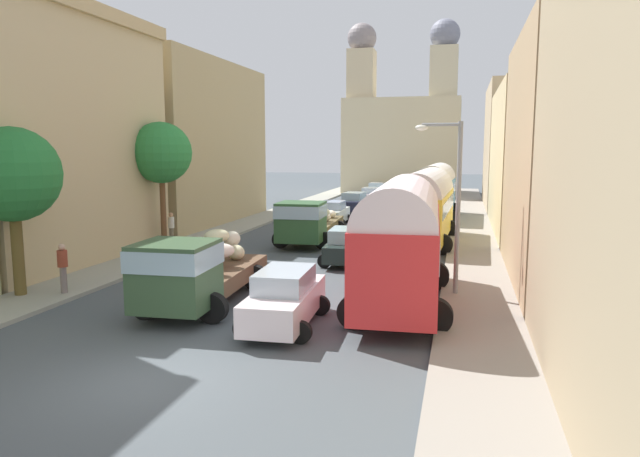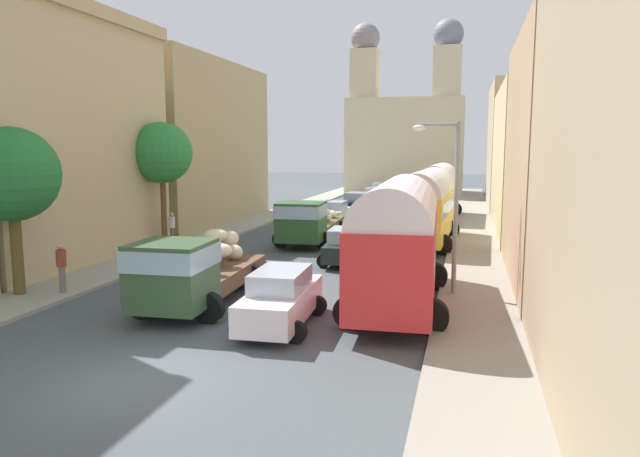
{
  "view_description": "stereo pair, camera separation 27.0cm",
  "coord_description": "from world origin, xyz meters",
  "px_view_note": "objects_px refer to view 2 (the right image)",
  "views": [
    {
      "loc": [
        6.62,
        -10.88,
        5.11
      ],
      "look_at": [
        0.0,
        16.02,
        1.23
      ],
      "focal_mm": 32.54,
      "sensor_mm": 36.0,
      "label": 1
    },
    {
      "loc": [
        6.88,
        -10.81,
        5.11
      ],
      "look_at": [
        0.0,
        16.02,
        1.23
      ],
      "focal_mm": 32.54,
      "sensor_mm": 36.0,
      "label": 2
    }
  ],
  "objects_px": {
    "car_3": "(380,190)",
    "car_5": "(346,246)",
    "cargo_truck_0": "(192,270)",
    "car_2": "(374,196)",
    "car_6": "(385,212)",
    "parked_bus_2": "(438,189)",
    "pedestrian_0": "(172,227)",
    "car_1": "(356,203)",
    "car_7": "(406,196)",
    "parked_bus_1": "(426,204)",
    "streetlamp_near": "(450,193)",
    "pedestrian_1": "(62,266)",
    "parked_bus_0": "(398,237)",
    "car_4": "(281,298)",
    "cargo_truck_1": "(308,221)",
    "car_0": "(334,213)"
  },
  "relations": [
    {
      "from": "parked_bus_0",
      "to": "parked_bus_1",
      "type": "height_order",
      "value": "parked_bus_0"
    },
    {
      "from": "car_2",
      "to": "car_5",
      "type": "bearing_deg",
      "value": -83.46
    },
    {
      "from": "car_3",
      "to": "streetlamp_near",
      "type": "height_order",
      "value": "streetlamp_near"
    },
    {
      "from": "parked_bus_0",
      "to": "car_7",
      "type": "height_order",
      "value": "parked_bus_0"
    },
    {
      "from": "car_2",
      "to": "pedestrian_0",
      "type": "bearing_deg",
      "value": -104.15
    },
    {
      "from": "parked_bus_2",
      "to": "car_7",
      "type": "xyz_separation_m",
      "value": [
        -3.3,
        10.46,
        -1.44
      ]
    },
    {
      "from": "parked_bus_1",
      "to": "car_0",
      "type": "height_order",
      "value": "parked_bus_1"
    },
    {
      "from": "car_5",
      "to": "car_7",
      "type": "height_order",
      "value": "car_5"
    },
    {
      "from": "parked_bus_1",
      "to": "streetlamp_near",
      "type": "bearing_deg",
      "value": -81.84
    },
    {
      "from": "cargo_truck_0",
      "to": "car_2",
      "type": "xyz_separation_m",
      "value": [
        0.02,
        36.11,
        -0.54
      ]
    },
    {
      "from": "cargo_truck_0",
      "to": "car_6",
      "type": "height_order",
      "value": "cargo_truck_0"
    },
    {
      "from": "car_1",
      "to": "car_7",
      "type": "height_order",
      "value": "car_1"
    },
    {
      "from": "car_1",
      "to": "streetlamp_near",
      "type": "xyz_separation_m",
      "value": [
        7.93,
        -24.83,
        2.78
      ]
    },
    {
      "from": "cargo_truck_0",
      "to": "pedestrian_1",
      "type": "bearing_deg",
      "value": 175.74
    },
    {
      "from": "parked_bus_1",
      "to": "car_5",
      "type": "relative_size",
      "value": 2.31
    },
    {
      "from": "parked_bus_2",
      "to": "car_5",
      "type": "relative_size",
      "value": 2.16
    },
    {
      "from": "parked_bus_1",
      "to": "car_0",
      "type": "bearing_deg",
      "value": 135.4
    },
    {
      "from": "cargo_truck_0",
      "to": "cargo_truck_1",
      "type": "height_order",
      "value": "cargo_truck_1"
    },
    {
      "from": "car_4",
      "to": "car_2",
      "type": "bearing_deg",
      "value": 95.02
    },
    {
      "from": "cargo_truck_1",
      "to": "pedestrian_0",
      "type": "bearing_deg",
      "value": -160.93
    },
    {
      "from": "car_3",
      "to": "car_5",
      "type": "height_order",
      "value": "car_5"
    },
    {
      "from": "parked_bus_2",
      "to": "pedestrian_0",
      "type": "xyz_separation_m",
      "value": [
        -12.72,
        -15.02,
        -1.15
      ]
    },
    {
      "from": "parked_bus_0",
      "to": "car_1",
      "type": "distance_m",
      "value": 27.32
    },
    {
      "from": "parked_bus_2",
      "to": "pedestrian_0",
      "type": "bearing_deg",
      "value": -130.25
    },
    {
      "from": "car_0",
      "to": "parked_bus_2",
      "type": "bearing_deg",
      "value": 37.05
    },
    {
      "from": "car_5",
      "to": "parked_bus_0",
      "type": "bearing_deg",
      "value": -64.87
    },
    {
      "from": "car_4",
      "to": "streetlamp_near",
      "type": "relative_size",
      "value": 0.73
    },
    {
      "from": "car_6",
      "to": "car_7",
      "type": "distance_m",
      "value": 13.47
    },
    {
      "from": "cargo_truck_0",
      "to": "car_5",
      "type": "xyz_separation_m",
      "value": [
        3.19,
        8.45,
        -0.5
      ]
    },
    {
      "from": "car_2",
      "to": "pedestrian_1",
      "type": "bearing_deg",
      "value": -98.19
    },
    {
      "from": "parked_bus_2",
      "to": "car_3",
      "type": "relative_size",
      "value": 2.24
    },
    {
      "from": "cargo_truck_0",
      "to": "car_2",
      "type": "relative_size",
      "value": 1.84
    },
    {
      "from": "parked_bus_0",
      "to": "car_0",
      "type": "bearing_deg",
      "value": 108.88
    },
    {
      "from": "car_1",
      "to": "streetlamp_near",
      "type": "bearing_deg",
      "value": -72.29
    },
    {
      "from": "car_5",
      "to": "car_7",
      "type": "distance_m",
      "value": 27.54
    },
    {
      "from": "car_1",
      "to": "parked_bus_1",
      "type": "bearing_deg",
      "value": -65.53
    },
    {
      "from": "car_5",
      "to": "car_6",
      "type": "distance_m",
      "value": 14.06
    },
    {
      "from": "parked_bus_1",
      "to": "car_2",
      "type": "bearing_deg",
      "value": 105.95
    },
    {
      "from": "parked_bus_2",
      "to": "pedestrian_1",
      "type": "distance_m",
      "value": 27.63
    },
    {
      "from": "car_0",
      "to": "car_1",
      "type": "distance_m",
      "value": 7.72
    },
    {
      "from": "parked_bus_1",
      "to": "cargo_truck_1",
      "type": "xyz_separation_m",
      "value": [
        -5.99,
        -1.56,
        -0.91
      ]
    },
    {
      "from": "car_4",
      "to": "pedestrian_1",
      "type": "distance_m",
      "value": 8.52
    },
    {
      "from": "pedestrian_0",
      "to": "pedestrian_1",
      "type": "relative_size",
      "value": 0.97
    },
    {
      "from": "car_6",
      "to": "cargo_truck_0",
      "type": "bearing_deg",
      "value": -97.48
    },
    {
      "from": "parked_bus_0",
      "to": "car_1",
      "type": "height_order",
      "value": "parked_bus_0"
    },
    {
      "from": "pedestrian_1",
      "to": "car_3",
      "type": "bearing_deg",
      "value": 83.4
    },
    {
      "from": "parked_bus_1",
      "to": "cargo_truck_1",
      "type": "bearing_deg",
      "value": -165.38
    },
    {
      "from": "car_0",
      "to": "car_1",
      "type": "relative_size",
      "value": 0.96
    },
    {
      "from": "cargo_truck_1",
      "to": "streetlamp_near",
      "type": "distance_m",
      "value": 12.15
    },
    {
      "from": "car_0",
      "to": "car_7",
      "type": "xyz_separation_m",
      "value": [
        3.14,
        15.31,
        -0.05
      ]
    }
  ]
}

